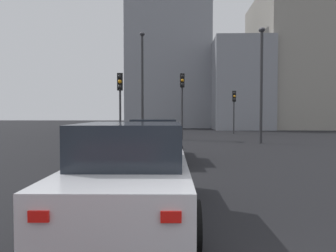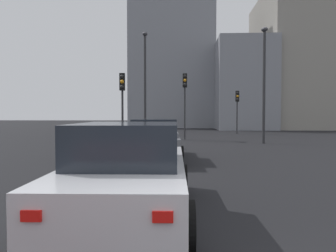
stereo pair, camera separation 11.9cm
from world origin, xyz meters
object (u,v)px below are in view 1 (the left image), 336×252
at_px(car_white_right_second, 132,172).
at_px(street_lamp_kerbside, 261,75).
at_px(street_lamp_far, 142,76).
at_px(traffic_light_near_right, 182,92).
at_px(traffic_light_far_left, 120,93).
at_px(car_grey_right_lead, 154,140).
at_px(traffic_light_near_left, 234,103).

distance_m(car_white_right_second, street_lamp_kerbside, 15.07).
bearing_deg(street_lamp_far, street_lamp_kerbside, -115.96).
bearing_deg(traffic_light_near_right, street_lamp_far, -108.61).
bearing_deg(car_white_right_second, traffic_light_far_left, 9.64).
bearing_deg(street_lamp_kerbside, car_grey_right_lead, 141.01).
xyz_separation_m(car_white_right_second, traffic_light_near_right, (16.50, -0.94, 2.34)).
bearing_deg(street_lamp_kerbside, traffic_light_far_left, 102.39).
height_order(car_white_right_second, street_lamp_kerbside, street_lamp_kerbside).
xyz_separation_m(street_lamp_kerbside, street_lamp_far, (3.47, 7.13, 0.34)).
height_order(traffic_light_near_right, street_lamp_kerbside, street_lamp_kerbside).
bearing_deg(street_lamp_kerbside, traffic_light_near_left, 0.30).
height_order(car_grey_right_lead, street_lamp_kerbside, street_lamp_kerbside).
relative_size(car_grey_right_lead, street_lamp_far, 0.68).
bearing_deg(traffic_light_near_left, traffic_light_near_right, -39.63).
xyz_separation_m(car_white_right_second, traffic_light_near_left, (22.82, -5.33, 1.85)).
xyz_separation_m(traffic_light_far_left, street_lamp_kerbside, (1.70, -7.73, 1.15)).
xyz_separation_m(car_white_right_second, traffic_light_far_left, (12.02, 2.35, 2.00)).
bearing_deg(car_white_right_second, street_lamp_far, 4.40).
xyz_separation_m(car_grey_right_lead, traffic_light_far_left, (5.16, 2.18, 2.02)).
distance_m(street_lamp_kerbside, street_lamp_far, 7.94).
relative_size(car_white_right_second, traffic_light_far_left, 1.22).
bearing_deg(street_lamp_far, car_grey_right_lead, -171.28).
distance_m(traffic_light_near_left, street_lamp_far, 9.19).
height_order(car_white_right_second, traffic_light_near_right, traffic_light_near_right).
height_order(traffic_light_near_right, street_lamp_far, street_lamp_far).
bearing_deg(traffic_light_near_right, street_lamp_kerbside, 53.84).
relative_size(car_grey_right_lead, traffic_light_near_left, 1.35).
height_order(car_grey_right_lead, car_white_right_second, car_white_right_second).
height_order(car_grey_right_lead, traffic_light_near_left, traffic_light_near_left).
distance_m(car_white_right_second, street_lamp_far, 17.63).
height_order(car_grey_right_lead, street_lamp_far, street_lamp_far).
relative_size(traffic_light_near_left, traffic_light_near_right, 0.84).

